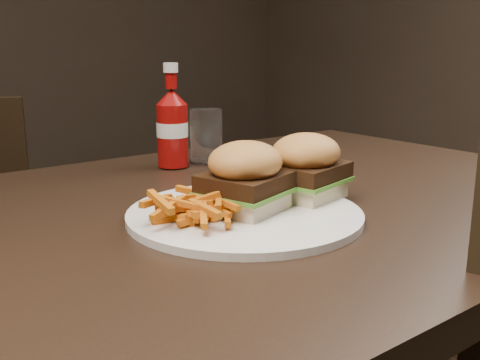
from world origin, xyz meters
TOP-DOWN VIEW (x-y plane):
  - dining_table at (0.00, 0.00)m, footprint 1.20×0.80m
  - plate at (-0.07, -0.07)m, footprint 0.31×0.31m
  - sandwich_half_a at (-0.06, -0.07)m, footprint 0.11×0.11m
  - sandwich_half_b at (0.04, -0.07)m, footprint 0.11×0.11m
  - fries_pile at (-0.14, -0.07)m, footprint 0.11×0.11m
  - ketchup_bottle at (0.02, 0.26)m, footprint 0.06×0.06m
  - tumbler at (0.09, 0.25)m, footprint 0.07×0.07m

SIDE VIEW (x-z plane):
  - dining_table at x=0.00m, z-range 0.71..0.75m
  - plate at x=-0.07m, z-range 0.75..0.76m
  - sandwich_half_a at x=-0.06m, z-range 0.76..0.78m
  - sandwich_half_b at x=0.04m, z-range 0.76..0.78m
  - fries_pile at x=-0.14m, z-range 0.76..0.80m
  - tumbler at x=0.09m, z-range 0.76..0.85m
  - ketchup_bottle at x=0.02m, z-range 0.75..0.87m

